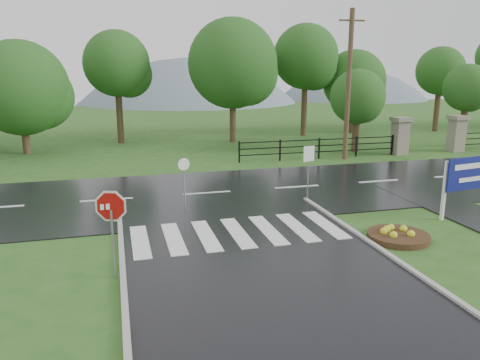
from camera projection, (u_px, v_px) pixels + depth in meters
name	position (u px, v px, depth m)	size (l,w,h in m)	color
ground	(297.00, 312.00, 9.97)	(120.00, 120.00, 0.00)	#29551C
main_road	(207.00, 194.00, 19.36)	(90.00, 8.00, 0.04)	black
crosswalk	(238.00, 232.00, 14.65)	(6.50, 2.80, 0.02)	silver
pillar_west	(400.00, 135.00, 28.01)	(1.00, 1.00, 2.24)	gray
pillar_east	(457.00, 133.00, 29.03)	(1.00, 1.00, 2.24)	gray
fence_west	(319.00, 146.00, 26.79)	(9.58, 0.08, 1.20)	black
hills	(164.00, 199.00, 75.51)	(102.00, 48.00, 48.00)	slate
treeline	(182.00, 143.00, 32.76)	(83.20, 5.20, 10.00)	#1C4C17
stop_sign	(111.00, 213.00, 11.23)	(1.01, 0.36, 2.39)	#939399
estate_billboard	(474.00, 176.00, 16.02)	(2.45, 0.47, 2.16)	silver
flower_bed	(398.00, 235.00, 14.19)	(1.85, 1.85, 0.37)	#332111
reg_sign_small	(309.00, 163.00, 17.92)	(0.48, 0.12, 2.19)	#939399
reg_sign_round	(184.00, 176.00, 16.96)	(0.44, 0.14, 1.93)	#939399
utility_pole_east	(349.00, 85.00, 25.87)	(1.46, 0.27, 8.21)	#473523
entrance_tree_left	(358.00, 97.00, 28.37)	(3.34, 3.34, 5.06)	#3D2B1C
entrance_tree_right	(467.00, 88.00, 30.25)	(3.05, 3.05, 5.38)	#3D2B1C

